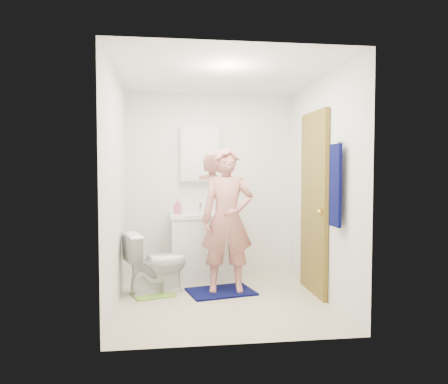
{
  "coord_description": "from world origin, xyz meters",
  "views": [
    {
      "loc": [
        -0.59,
        -4.59,
        1.41
      ],
      "look_at": [
        0.05,
        0.25,
        1.15
      ],
      "focal_mm": 35.0,
      "sensor_mm": 36.0,
      "label": 1
    }
  ],
  "objects_px": {
    "man": "(227,220)",
    "vanity_cabinet": "(201,248)",
    "toilet": "(156,262)",
    "toothbrush_cup": "(222,208)",
    "towel": "(335,185)",
    "soap_dispenser": "(178,206)",
    "medicine_cabinet": "(200,154)"
  },
  "relations": [
    {
      "from": "toothbrush_cup",
      "to": "soap_dispenser",
      "type": "bearing_deg",
      "value": -166.17
    },
    {
      "from": "vanity_cabinet",
      "to": "medicine_cabinet",
      "type": "height_order",
      "value": "medicine_cabinet"
    },
    {
      "from": "vanity_cabinet",
      "to": "toothbrush_cup",
      "type": "bearing_deg",
      "value": 18.07
    },
    {
      "from": "vanity_cabinet",
      "to": "man",
      "type": "relative_size",
      "value": 0.49
    },
    {
      "from": "toothbrush_cup",
      "to": "medicine_cabinet",
      "type": "bearing_deg",
      "value": 153.52
    },
    {
      "from": "vanity_cabinet",
      "to": "toilet",
      "type": "distance_m",
      "value": 0.79
    },
    {
      "from": "medicine_cabinet",
      "to": "soap_dispenser",
      "type": "relative_size",
      "value": 3.73
    },
    {
      "from": "medicine_cabinet",
      "to": "man",
      "type": "height_order",
      "value": "medicine_cabinet"
    },
    {
      "from": "vanity_cabinet",
      "to": "towel",
      "type": "distance_m",
      "value": 2.08
    },
    {
      "from": "soap_dispenser",
      "to": "towel",
      "type": "bearing_deg",
      "value": -44.08
    },
    {
      "from": "man",
      "to": "vanity_cabinet",
      "type": "bearing_deg",
      "value": 115.59
    },
    {
      "from": "toothbrush_cup",
      "to": "vanity_cabinet",
      "type": "bearing_deg",
      "value": -161.93
    },
    {
      "from": "toilet",
      "to": "toothbrush_cup",
      "type": "relative_size",
      "value": 6.01
    },
    {
      "from": "soap_dispenser",
      "to": "man",
      "type": "xyz_separation_m",
      "value": [
        0.54,
        -0.59,
        -0.11
      ]
    },
    {
      "from": "medicine_cabinet",
      "to": "towel",
      "type": "relative_size",
      "value": 0.87
    },
    {
      "from": "toilet",
      "to": "toothbrush_cup",
      "type": "distance_m",
      "value": 1.19
    },
    {
      "from": "vanity_cabinet",
      "to": "man",
      "type": "bearing_deg",
      "value": -69.16
    },
    {
      "from": "toilet",
      "to": "toothbrush_cup",
      "type": "height_order",
      "value": "toothbrush_cup"
    },
    {
      "from": "soap_dispenser",
      "to": "man",
      "type": "bearing_deg",
      "value": -47.29
    },
    {
      "from": "towel",
      "to": "toilet",
      "type": "distance_m",
      "value": 2.16
    },
    {
      "from": "medicine_cabinet",
      "to": "toilet",
      "type": "relative_size",
      "value": 0.99
    },
    {
      "from": "toilet",
      "to": "vanity_cabinet",
      "type": "bearing_deg",
      "value": -63.62
    },
    {
      "from": "medicine_cabinet",
      "to": "man",
      "type": "xyz_separation_m",
      "value": [
        0.24,
        -0.87,
        -0.77
      ]
    },
    {
      "from": "soap_dispenser",
      "to": "toothbrush_cup",
      "type": "bearing_deg",
      "value": 13.83
    },
    {
      "from": "vanity_cabinet",
      "to": "man",
      "type": "distance_m",
      "value": 0.81
    },
    {
      "from": "soap_dispenser",
      "to": "medicine_cabinet",
      "type": "bearing_deg",
      "value": 42.72
    },
    {
      "from": "vanity_cabinet",
      "to": "man",
      "type": "xyz_separation_m",
      "value": [
        0.24,
        -0.64,
        0.43
      ]
    },
    {
      "from": "medicine_cabinet",
      "to": "soap_dispenser",
      "type": "height_order",
      "value": "medicine_cabinet"
    },
    {
      "from": "towel",
      "to": "man",
      "type": "height_order",
      "value": "towel"
    },
    {
      "from": "medicine_cabinet",
      "to": "man",
      "type": "distance_m",
      "value": 1.18
    },
    {
      "from": "toilet",
      "to": "man",
      "type": "xyz_separation_m",
      "value": [
        0.8,
        -0.08,
        0.48
      ]
    },
    {
      "from": "medicine_cabinet",
      "to": "soap_dispenser",
      "type": "xyz_separation_m",
      "value": [
        -0.3,
        -0.28,
        -0.66
      ]
    }
  ]
}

